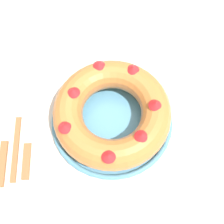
{
  "coord_description": "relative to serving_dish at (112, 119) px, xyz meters",
  "views": [
    {
      "loc": [
        -0.03,
        -0.22,
        1.37
      ],
      "look_at": [
        -0.02,
        0.02,
        0.83
      ],
      "focal_mm": 42.0,
      "sensor_mm": 36.0,
      "label": 1
    }
  ],
  "objects": [
    {
      "name": "ground_plane",
      "position": [
        0.02,
        -0.02,
        -0.78
      ],
      "size": [
        8.0,
        8.0,
        0.0
      ],
      "primitive_type": "plane",
      "color": "#4C4742"
    },
    {
      "name": "dining_table",
      "position": [
        0.02,
        -0.02,
        -0.09
      ],
      "size": [
        1.6,
        1.07,
        0.77
      ],
      "color": "beige",
      "rests_on": "ground_plane"
    },
    {
      "name": "serving_dish",
      "position": [
        0.0,
        0.0,
        0.0
      ],
      "size": [
        0.29,
        0.29,
        0.02
      ],
      "color": "#518EB2",
      "rests_on": "dining_table"
    },
    {
      "name": "bundt_cake",
      "position": [
        -0.0,
        0.0,
        0.04
      ],
      "size": [
        0.27,
        0.27,
        0.08
      ],
      "color": "#C67538",
      "rests_on": "serving_dish"
    },
    {
      "name": "fork",
      "position": [
        -0.23,
        -0.01,
        -0.01
      ],
      "size": [
        0.02,
        0.22,
        0.01
      ],
      "rotation": [
        0.0,
        0.0,
        0.1
      ],
      "color": "#936038",
      "rests_on": "dining_table"
    },
    {
      "name": "serving_knife",
      "position": [
        -0.26,
        -0.04,
        -0.01
      ],
      "size": [
        0.02,
        0.23,
        0.01
      ],
      "rotation": [
        0.0,
        0.0,
        0.07
      ],
      "color": "#936038",
      "rests_on": "dining_table"
    },
    {
      "name": "cake_knife",
      "position": [
        -0.2,
        -0.05,
        -0.01
      ],
      "size": [
        0.02,
        0.19,
        0.01
      ],
      "rotation": [
        0.0,
        0.0,
        0.07
      ],
      "color": "#936038",
      "rests_on": "dining_table"
    }
  ]
}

